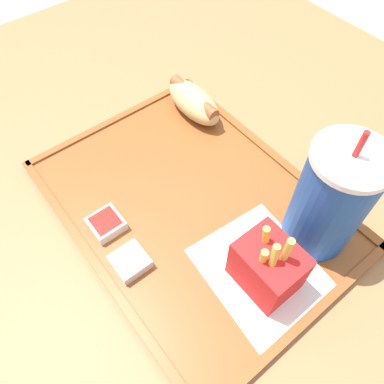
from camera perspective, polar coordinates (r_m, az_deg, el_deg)
name	(u,v)px	position (r m, az deg, el deg)	size (l,w,h in m)	color
ground_plane	(189,326)	(1.25, -0.43, -19.80)	(8.00, 8.00, 0.00)	#ADA393
dining_table	(188,283)	(0.91, -0.57, -13.75)	(1.29, 1.19, 0.72)	olive
food_tray	(192,205)	(0.57, 0.00, -2.01)	(0.46, 0.34, 0.01)	brown
paper_napkin	(263,269)	(0.52, 10.76, -11.41)	(0.17, 0.15, 0.00)	white
soda_cup	(330,200)	(0.50, 20.35, -1.16)	(0.09, 0.09, 0.21)	#194CA5
hot_dog_far	(194,101)	(0.68, 0.26, 13.66)	(0.13, 0.06, 0.05)	#DBB270
fries_carton	(268,267)	(0.48, 11.45, -11.07)	(0.08, 0.06, 0.12)	red
sauce_cup_mayo	(130,261)	(0.52, -9.41, -10.38)	(0.04, 0.04, 0.02)	silver
sauce_cup_ketchup	(106,224)	(0.55, -12.95, -4.71)	(0.04, 0.04, 0.02)	silver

